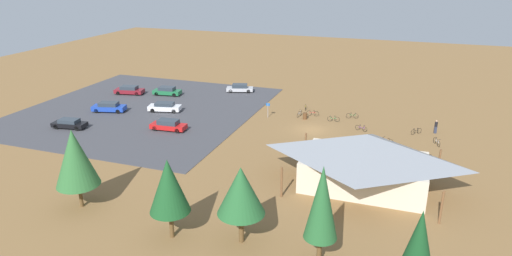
# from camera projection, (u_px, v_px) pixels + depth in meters

# --- Properties ---
(ground) EXTENTS (160.00, 160.00, 0.00)m
(ground) POSITION_uv_depth(u_px,v_px,m) (311.00, 130.00, 59.45)
(ground) COLOR olive
(ground) RESTS_ON ground
(parking_lot_asphalt) EXTENTS (33.29, 35.70, 0.05)m
(parking_lot_asphalt) POSITION_uv_depth(u_px,v_px,m) (143.00, 109.00, 67.93)
(parking_lot_asphalt) COLOR #424247
(parking_lot_asphalt) RESTS_ON ground
(bike_pavilion) EXTENTS (14.22, 9.73, 5.47)m
(bike_pavilion) POSITION_uv_depth(u_px,v_px,m) (365.00, 157.00, 43.35)
(bike_pavilion) COLOR beige
(bike_pavilion) RESTS_ON ground
(trash_bin) EXTENTS (0.60, 0.60, 0.90)m
(trash_bin) POSITION_uv_depth(u_px,v_px,m) (305.00, 116.00, 63.50)
(trash_bin) COLOR brown
(trash_bin) RESTS_ON ground
(lot_sign) EXTENTS (0.56, 0.08, 2.20)m
(lot_sign) POSITION_uv_depth(u_px,v_px,m) (268.00, 108.00, 63.83)
(lot_sign) COLOR #99999E
(lot_sign) RESTS_ON ground
(pine_far_west) EXTENTS (3.71, 3.71, 6.42)m
(pine_far_west) POSITION_uv_depth(u_px,v_px,m) (241.00, 191.00, 34.05)
(pine_far_west) COLOR brown
(pine_far_west) RESTS_ON ground
(pine_east) EXTENTS (2.52, 2.52, 7.05)m
(pine_east) POSITION_uv_depth(u_px,v_px,m) (418.00, 248.00, 27.19)
(pine_east) COLOR brown
(pine_east) RESTS_ON ground
(pine_mideast) EXTENTS (3.21, 3.21, 6.74)m
(pine_mideast) POSITION_uv_depth(u_px,v_px,m) (169.00, 186.00, 34.66)
(pine_mideast) COLOR brown
(pine_mideast) RESTS_ON ground
(pine_far_east) EXTENTS (2.43, 2.43, 7.72)m
(pine_far_east) POSITION_uv_depth(u_px,v_px,m) (322.00, 203.00, 31.49)
(pine_far_east) COLOR brown
(pine_far_east) RESTS_ON ground
(pine_west) EXTENTS (3.79, 3.79, 7.35)m
(pine_west) POSITION_uv_depth(u_px,v_px,m) (75.00, 158.00, 39.11)
(pine_west) COLOR brown
(pine_west) RESTS_ON ground
(bicycle_green_yard_front) EXTENTS (1.68, 0.48, 0.83)m
(bicycle_green_yard_front) POSITION_uv_depth(u_px,v_px,m) (333.00, 119.00, 62.52)
(bicycle_green_yard_front) COLOR black
(bicycle_green_yard_front) RESTS_ON ground
(bicycle_red_lone_east) EXTENTS (1.79, 0.48, 0.86)m
(bicycle_red_lone_east) POSITION_uv_depth(u_px,v_px,m) (313.00, 113.00, 64.84)
(bicycle_red_lone_east) COLOR black
(bicycle_red_lone_east) RESTS_ON ground
(bicycle_black_front_row) EXTENTS (1.27, 1.27, 0.82)m
(bicycle_black_front_row) POSITION_uv_depth(u_px,v_px,m) (416.00, 131.00, 57.90)
(bicycle_black_front_row) COLOR black
(bicycle_black_front_row) RESTS_ON ground
(bicycle_blue_lone_west) EXTENTS (0.48, 1.75, 0.86)m
(bicycle_blue_lone_west) POSITION_uv_depth(u_px,v_px,m) (431.00, 164.00, 48.37)
(bicycle_blue_lone_west) COLOR black
(bicycle_blue_lone_west) RESTS_ON ground
(bicycle_orange_edge_south) EXTENTS (1.63, 0.73, 0.89)m
(bicycle_orange_edge_south) POSITION_uv_depth(u_px,v_px,m) (387.00, 141.00, 54.64)
(bicycle_orange_edge_south) COLOR black
(bicycle_orange_edge_south) RESTS_ON ground
(bicycle_silver_by_bin) EXTENTS (0.78, 1.70, 0.87)m
(bicycle_silver_by_bin) POSITION_uv_depth(u_px,v_px,m) (437.00, 142.00, 54.40)
(bicycle_silver_by_bin) COLOR black
(bicycle_silver_by_bin) RESTS_ON ground
(bicycle_yellow_trailside) EXTENTS (0.48, 1.61, 0.76)m
(bicycle_yellow_trailside) POSITION_uv_depth(u_px,v_px,m) (305.00, 107.00, 67.61)
(bicycle_yellow_trailside) COLOR black
(bicycle_yellow_trailside) RESTS_ON ground
(bicycle_purple_yard_right) EXTENTS (1.60, 0.67, 0.82)m
(bicycle_purple_yard_right) POSITION_uv_depth(u_px,v_px,m) (361.00, 128.00, 59.08)
(bicycle_purple_yard_right) COLOR black
(bicycle_purple_yard_right) RESTS_ON ground
(bicycle_white_near_sign) EXTENTS (0.48, 1.78, 0.86)m
(bicycle_white_near_sign) POSITION_uv_depth(u_px,v_px,m) (300.00, 114.00, 64.54)
(bicycle_white_near_sign) COLOR black
(bicycle_white_near_sign) RESTS_ON ground
(bicycle_teal_yard_center) EXTENTS (1.66, 0.48, 0.75)m
(bicycle_teal_yard_center) POSITION_uv_depth(u_px,v_px,m) (425.00, 156.00, 50.53)
(bicycle_teal_yard_center) COLOR black
(bicycle_teal_yard_center) RESTS_ON ground
(bicycle_green_mid_cluster) EXTENTS (1.68, 0.55, 0.83)m
(bicycle_green_mid_cluster) POSITION_uv_depth(u_px,v_px,m) (352.00, 116.00, 63.83)
(bicycle_green_mid_cluster) COLOR black
(bicycle_green_mid_cluster) RESTS_ON ground
(car_white_inner_stall) EXTENTS (4.98, 2.77, 1.35)m
(car_white_inner_stall) POSITION_uv_depth(u_px,v_px,m) (165.00, 107.00, 66.58)
(car_white_inner_stall) COLOR white
(car_white_inner_stall) RESTS_ON parking_lot_asphalt
(car_silver_front_row) EXTENTS (4.75, 2.97, 1.35)m
(car_silver_front_row) POSITION_uv_depth(u_px,v_px,m) (240.00, 88.00, 76.70)
(car_silver_front_row) COLOR #BCBCC1
(car_silver_front_row) RESTS_ON parking_lot_asphalt
(car_blue_second_row) EXTENTS (5.07, 2.96, 1.43)m
(car_blue_second_row) POSITION_uv_depth(u_px,v_px,m) (109.00, 107.00, 66.44)
(car_blue_second_row) COLOR #1E42B2
(car_blue_second_row) RESTS_ON parking_lot_asphalt
(car_maroon_mid_lot) EXTENTS (5.02, 2.75, 1.37)m
(car_maroon_mid_lot) POSITION_uv_depth(u_px,v_px,m) (129.00, 90.00, 75.43)
(car_maroon_mid_lot) COLOR maroon
(car_maroon_mid_lot) RESTS_ON parking_lot_asphalt
(car_red_near_entry) EXTENTS (4.78, 2.06, 1.41)m
(car_red_near_entry) POSITION_uv_depth(u_px,v_px,m) (168.00, 125.00, 59.06)
(car_red_near_entry) COLOR red
(car_red_near_entry) RESTS_ON parking_lot_asphalt
(car_black_by_curb) EXTENTS (4.66, 2.33, 1.25)m
(car_black_by_curb) POSITION_uv_depth(u_px,v_px,m) (69.00, 124.00, 59.80)
(car_black_by_curb) COLOR black
(car_black_by_curb) RESTS_ON parking_lot_asphalt
(car_green_aisle_side) EXTENTS (4.74, 2.34, 1.41)m
(car_green_aisle_side) POSITION_uv_depth(u_px,v_px,m) (167.00, 91.00, 74.84)
(car_green_aisle_side) COLOR #1E6B3D
(car_green_aisle_side) RESTS_ON parking_lot_asphalt
(visitor_at_bikes) EXTENTS (0.37, 0.36, 1.76)m
(visitor_at_bikes) POSITION_uv_depth(u_px,v_px,m) (436.00, 126.00, 58.01)
(visitor_at_bikes) COLOR #2D3347
(visitor_at_bikes) RESTS_ON ground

